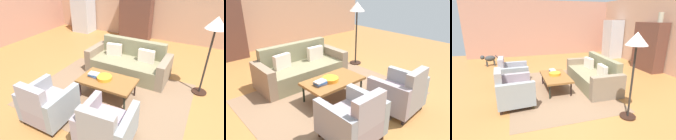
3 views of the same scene
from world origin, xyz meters
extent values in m
plane|color=#A56D37|center=(0.00, 0.00, 0.00)|extent=(11.73, 11.73, 0.00)
cube|color=tan|center=(-4.89, 0.00, 1.40)|extent=(0.12, 7.52, 2.80)
cube|color=#816248|center=(-0.09, -0.42, 0.00)|extent=(3.40, 2.60, 0.01)
cube|color=#7B7454|center=(-0.09, 0.63, 0.21)|extent=(1.75, 0.93, 0.42)
cube|color=#767253|center=(-0.08, 0.99, 0.43)|extent=(1.74, 0.21, 0.86)
cube|color=#816F59|center=(0.87, 0.62, 0.31)|extent=(0.19, 0.90, 0.62)
cube|color=#816A53|center=(-1.05, 0.65, 0.31)|extent=(0.19, 0.90, 0.62)
cube|color=beige|center=(0.36, 0.72, 0.58)|extent=(0.40, 0.13, 0.32)
cube|color=beige|center=(-0.54, 0.74, 0.58)|extent=(0.41, 0.18, 0.32)
cylinder|color=black|center=(-0.62, -0.19, 0.18)|extent=(0.04, 0.04, 0.36)
cylinder|color=black|center=(0.44, -0.19, 0.18)|extent=(0.04, 0.04, 0.36)
cylinder|color=black|center=(-0.62, -0.75, 0.18)|extent=(0.04, 0.04, 0.36)
cylinder|color=black|center=(0.44, -0.75, 0.18)|extent=(0.04, 0.04, 0.36)
cube|color=brown|center=(-0.09, -0.47, 0.39)|extent=(1.20, 0.70, 0.05)
cylinder|color=#382112|center=(-1.03, -1.23, 0.05)|extent=(0.05, 0.05, 0.10)
cylinder|color=#2B2320|center=(-0.35, -1.23, 0.05)|extent=(0.05, 0.05, 0.10)
cylinder|color=#33271C|center=(-1.03, -1.91, 0.05)|extent=(0.05, 0.05, 0.10)
cylinder|color=#3A271D|center=(-0.35, -1.91, 0.05)|extent=(0.05, 0.05, 0.10)
cube|color=gray|center=(-0.69, -1.57, 0.25)|extent=(0.56, 0.80, 0.30)
cube|color=#9A8F93|center=(-0.69, -1.90, 0.49)|extent=(0.56, 0.14, 0.78)
cube|color=gray|center=(-1.03, -1.57, 0.38)|extent=(0.12, 0.80, 0.56)
cube|color=gray|center=(-0.35, -1.57, 0.38)|extent=(0.12, 0.80, 0.56)
cylinder|color=#381A1E|center=(0.15, -1.25, 0.05)|extent=(0.05, 0.05, 0.10)
cylinder|color=#312C18|center=(0.83, -1.21, 0.05)|extent=(0.05, 0.05, 0.10)
cylinder|color=black|center=(0.19, -1.93, 0.05)|extent=(0.05, 0.05, 0.10)
cylinder|color=#302322|center=(0.87, -1.89, 0.05)|extent=(0.05, 0.05, 0.10)
cube|color=gray|center=(0.51, -1.57, 0.25)|extent=(0.61, 0.84, 0.30)
cube|color=gray|center=(0.53, -1.90, 0.49)|extent=(0.57, 0.18, 0.78)
cube|color=gray|center=(0.17, -1.59, 0.38)|extent=(0.17, 0.81, 0.56)
cube|color=gray|center=(0.85, -1.55, 0.38)|extent=(0.17, 0.81, 0.56)
cylinder|color=orange|center=(-0.16, -0.47, 0.45)|extent=(0.33, 0.33, 0.07)
cube|color=#565263|center=(-0.42, -0.48, 0.43)|extent=(0.23, 0.20, 0.03)
cube|color=#295392|center=(-0.42, -0.48, 0.46)|extent=(0.23, 0.17, 0.03)
cube|color=beige|center=(-0.42, -0.48, 0.49)|extent=(0.24, 0.17, 0.02)
cube|color=brown|center=(-0.97, 3.41, 0.90)|extent=(1.20, 0.50, 1.80)
cube|color=#412917|center=(-1.27, 3.67, 0.90)|extent=(0.56, 0.01, 1.51)
cube|color=#4A2E24|center=(-0.67, 3.67, 0.90)|extent=(0.56, 0.01, 1.51)
cylinder|color=#A9A38B|center=(-0.62, 3.41, 1.97)|extent=(0.18, 0.18, 0.34)
cube|color=#B7BABF|center=(-3.33, 3.31, 0.93)|extent=(0.80, 0.70, 1.85)
cylinder|color=#99999E|center=(-3.28, 3.68, 1.02)|extent=(0.02, 0.02, 0.70)
cylinder|color=black|center=(1.70, 0.61, 0.01)|extent=(0.32, 0.32, 0.03)
cylinder|color=black|center=(1.70, 0.61, 0.76)|extent=(0.04, 0.04, 1.45)
cone|color=silver|center=(1.70, 0.61, 1.60)|extent=(0.40, 0.40, 0.24)
cylinder|color=#373838|center=(-3.20, -2.63, 0.10)|extent=(0.06, 0.06, 0.20)
cylinder|color=#373838|center=(-3.34, -2.66, 0.10)|extent=(0.06, 0.06, 0.20)
cylinder|color=#373838|center=(-3.27, -2.34, 0.10)|extent=(0.06, 0.06, 0.20)
cylinder|color=#373838|center=(-3.41, -2.38, 0.10)|extent=(0.06, 0.06, 0.20)
ellipsoid|color=#373838|center=(-3.30, -2.50, 0.32)|extent=(0.33, 0.46, 0.24)
sphere|color=#373838|center=(-3.24, -2.79, 0.39)|extent=(0.17, 0.17, 0.17)
cylinder|color=#373838|center=(-3.37, -2.24, 0.36)|extent=(0.07, 0.14, 0.17)
camera|label=1|loc=(1.59, -3.46, 2.53)|focal=30.36mm
camera|label=2|loc=(-2.66, -3.46, 2.28)|focal=35.08mm
camera|label=3|loc=(4.26, -1.52, 1.96)|focal=27.25mm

